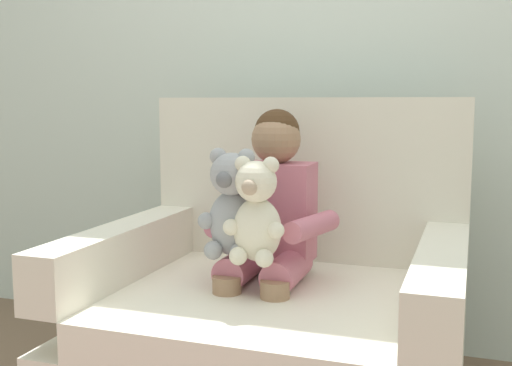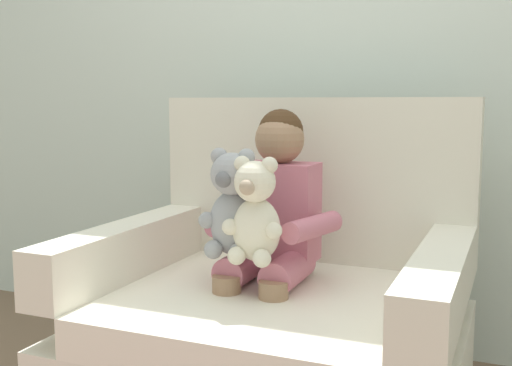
{
  "view_description": "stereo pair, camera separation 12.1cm",
  "coord_description": "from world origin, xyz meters",
  "px_view_note": "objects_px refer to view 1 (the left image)",
  "views": [
    {
      "loc": [
        0.6,
        -1.9,
        1.07
      ],
      "look_at": [
        -0.04,
        -0.05,
        0.81
      ],
      "focal_mm": 44.16,
      "sensor_mm": 36.0,
      "label": 1
    },
    {
      "loc": [
        0.72,
        -1.86,
        1.07
      ],
      "look_at": [
        -0.04,
        -0.05,
        0.81
      ],
      "focal_mm": 44.16,
      "sensor_mm": 36.0,
      "label": 2
    }
  ],
  "objects_px": {
    "plush_cream": "(256,213)",
    "armchair": "(277,322)",
    "seated_child": "(270,218)",
    "plush_grey": "(232,207)"
  },
  "relations": [
    {
      "from": "armchair",
      "to": "plush_grey",
      "type": "xyz_separation_m",
      "value": [
        -0.12,
        -0.11,
        0.41
      ]
    },
    {
      "from": "plush_grey",
      "to": "armchair",
      "type": "bearing_deg",
      "value": 28.7
    },
    {
      "from": "armchair",
      "to": "seated_child",
      "type": "xyz_separation_m",
      "value": [
        -0.04,
        0.04,
        0.35
      ]
    },
    {
      "from": "seated_child",
      "to": "plush_cream",
      "type": "height_order",
      "value": "seated_child"
    },
    {
      "from": "armchair",
      "to": "seated_child",
      "type": "relative_size",
      "value": 1.45
    },
    {
      "from": "seated_child",
      "to": "plush_cream",
      "type": "distance_m",
      "value": 0.2
    },
    {
      "from": "seated_child",
      "to": "plush_grey",
      "type": "height_order",
      "value": "seated_child"
    },
    {
      "from": "armchair",
      "to": "plush_grey",
      "type": "height_order",
      "value": "armchair"
    },
    {
      "from": "plush_cream",
      "to": "armchair",
      "type": "bearing_deg",
      "value": 88.23
    },
    {
      "from": "plush_cream",
      "to": "plush_grey",
      "type": "bearing_deg",
      "value": 162.98
    }
  ]
}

